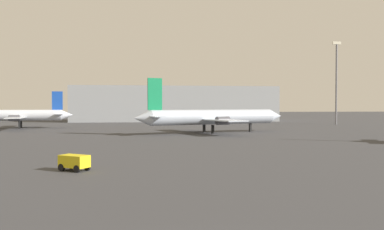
{
  "coord_description": "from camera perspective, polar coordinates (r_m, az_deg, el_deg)",
  "views": [
    {
      "loc": [
        -2.63,
        -12.9,
        5.42
      ],
      "look_at": [
        6.26,
        52.97,
        3.79
      ],
      "focal_mm": 38.03,
      "sensor_mm": 36.0,
      "label": 1
    }
  ],
  "objects": [
    {
      "name": "baggage_cart",
      "position": [
        35.06,
        -16.18,
        -6.3
      ],
      "size": [
        2.71,
        2.44,
        1.3
      ],
      "rotation": [
        0.0,
        0.0,
        2.53
      ],
      "color": "gold",
      "rests_on": "ground_plane"
    },
    {
      "name": "light_mast_right",
      "position": [
        120.54,
        19.59,
        4.85
      ],
      "size": [
        2.4,
        0.5,
        23.08
      ],
      "color": "slate",
      "rests_on": "ground_plane"
    },
    {
      "name": "airplane_distant",
      "position": [
        78.7,
        2.93,
        -0.28
      ],
      "size": [
        31.82,
        21.27,
        10.27
      ],
      "rotation": [
        0.0,
        0.0,
        0.34
      ],
      "color": "#B2BCCC",
      "rests_on": "ground_plane"
    },
    {
      "name": "airplane_far_left",
      "position": [
        102.13,
        -23.36,
        -0.04
      ],
      "size": [
        25.58,
        23.83,
        8.65
      ],
      "rotation": [
        0.0,
        0.0,
        3.27
      ],
      "color": "silver",
      "rests_on": "ground_plane"
    },
    {
      "name": "terminal_building",
      "position": [
        139.37,
        -2.49,
        1.56
      ],
      "size": [
        67.62,
        20.46,
        11.62
      ],
      "primitive_type": "cube",
      "color": "#999EA3",
      "rests_on": "ground_plane"
    }
  ]
}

